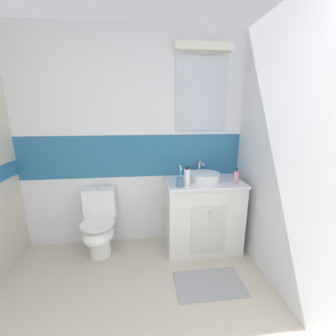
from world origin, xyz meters
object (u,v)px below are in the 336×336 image
object	(u,v)px
soap_dispenser	(236,177)
shampoo_bottle_tall	(187,177)
toothbrush_cup	(180,181)
sink_basin	(204,176)
toilet	(99,225)

from	to	relation	value
soap_dispenser	shampoo_bottle_tall	bearing A→B (deg)	-178.01
toothbrush_cup	sink_basin	bearing A→B (deg)	30.88
toothbrush_cup	soap_dispenser	xyz separation A→B (m)	(0.63, 0.03, 0.01)
toilet	soap_dispenser	distance (m)	1.63
shampoo_bottle_tall	sink_basin	bearing A→B (deg)	37.39
sink_basin	toilet	distance (m)	1.32
sink_basin	toothbrush_cup	xyz separation A→B (m)	(-0.31, -0.19, 0.01)
toilet	shampoo_bottle_tall	xyz separation A→B (m)	(0.97, -0.18, 0.59)
toilet	shampoo_bottle_tall	world-z (taller)	shampoo_bottle_tall
toilet	shampoo_bottle_tall	distance (m)	1.15
sink_basin	toothbrush_cup	bearing A→B (deg)	-149.12
sink_basin	toothbrush_cup	size ratio (longest dim) A/B	1.75
soap_dispenser	shampoo_bottle_tall	size ratio (longest dim) A/B	0.87
toothbrush_cup	soap_dispenser	size ratio (longest dim) A/B	1.30
toothbrush_cup	soap_dispenser	distance (m)	0.63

